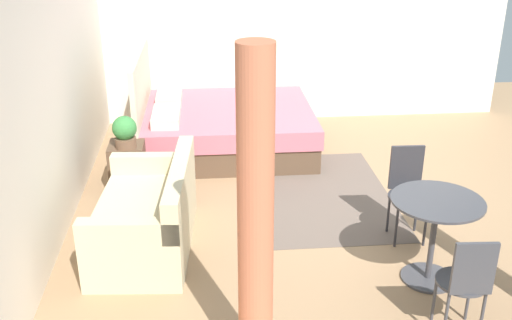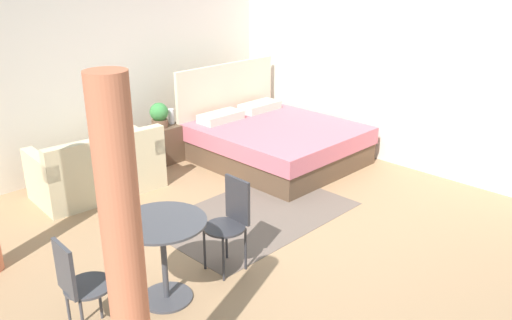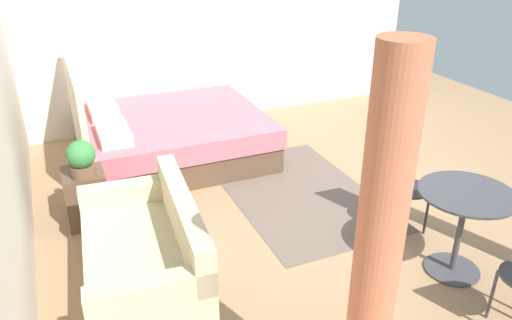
{
  "view_description": "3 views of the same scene",
  "coord_description": "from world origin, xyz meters",
  "px_view_note": "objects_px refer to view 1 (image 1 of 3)",
  "views": [
    {
      "loc": [
        -5.63,
        1.46,
        2.91
      ],
      "look_at": [
        -0.33,
        0.97,
        0.62
      ],
      "focal_mm": 41.87,
      "sensor_mm": 36.0,
      "label": 1
    },
    {
      "loc": [
        -3.73,
        -3.57,
        2.73
      ],
      "look_at": [
        -0.07,
        0.02,
        0.76
      ],
      "focal_mm": 36.95,
      "sensor_mm": 36.0,
      "label": 2
    },
    {
      "loc": [
        -3.97,
        2.46,
        2.63
      ],
      "look_at": [
        -0.15,
        0.8,
        0.62
      ],
      "focal_mm": 34.94,
      "sensor_mm": 36.0,
      "label": 3
    }
  ],
  "objects_px": {
    "cafe_chair_near_couch": "(467,279)",
    "cafe_chair_near_window": "(407,185)",
    "bed": "(222,126)",
    "nightstand": "(128,166)",
    "balcony_table": "(435,224)",
    "couch": "(148,219)",
    "potted_plant": "(125,132)",
    "vase": "(125,131)"
  },
  "relations": [
    {
      "from": "potted_plant",
      "to": "balcony_table",
      "type": "height_order",
      "value": "potted_plant"
    },
    {
      "from": "vase",
      "to": "balcony_table",
      "type": "height_order",
      "value": "balcony_table"
    },
    {
      "from": "couch",
      "to": "cafe_chair_near_window",
      "type": "relative_size",
      "value": 1.75
    },
    {
      "from": "vase",
      "to": "cafe_chair_near_window",
      "type": "height_order",
      "value": "cafe_chair_near_window"
    },
    {
      "from": "nightstand",
      "to": "potted_plant",
      "type": "distance_m",
      "value": 0.46
    },
    {
      "from": "balcony_table",
      "to": "cafe_chair_near_window",
      "type": "relative_size",
      "value": 0.85
    },
    {
      "from": "nightstand",
      "to": "potted_plant",
      "type": "height_order",
      "value": "potted_plant"
    },
    {
      "from": "nightstand",
      "to": "vase",
      "type": "xyz_separation_m",
      "value": [
        0.12,
        0.01,
        0.37
      ]
    },
    {
      "from": "couch",
      "to": "nightstand",
      "type": "xyz_separation_m",
      "value": [
        1.26,
        0.31,
        -0.03
      ]
    },
    {
      "from": "bed",
      "to": "cafe_chair_near_window",
      "type": "distance_m",
      "value": 2.86
    },
    {
      "from": "potted_plant",
      "to": "balcony_table",
      "type": "distance_m",
      "value": 3.27
    },
    {
      "from": "vase",
      "to": "cafe_chair_near_window",
      "type": "xyz_separation_m",
      "value": [
        -1.37,
        -2.71,
        -0.12
      ]
    },
    {
      "from": "bed",
      "to": "cafe_chair_near_couch",
      "type": "xyz_separation_m",
      "value": [
        -3.82,
        -1.56,
        0.21
      ]
    },
    {
      "from": "nightstand",
      "to": "cafe_chair_near_window",
      "type": "height_order",
      "value": "cafe_chair_near_window"
    },
    {
      "from": "nightstand",
      "to": "balcony_table",
      "type": "bearing_deg",
      "value": -126.73
    },
    {
      "from": "vase",
      "to": "bed",
      "type": "bearing_deg",
      "value": -48.25
    },
    {
      "from": "couch",
      "to": "potted_plant",
      "type": "distance_m",
      "value": 1.27
    },
    {
      "from": "potted_plant",
      "to": "cafe_chair_near_couch",
      "type": "relative_size",
      "value": 0.41
    },
    {
      "from": "bed",
      "to": "cafe_chair_near_window",
      "type": "bearing_deg",
      "value": -145.15
    },
    {
      "from": "vase",
      "to": "nightstand",
      "type": "bearing_deg",
      "value": -174.33
    },
    {
      "from": "bed",
      "to": "nightstand",
      "type": "xyz_separation_m",
      "value": [
        -1.09,
        1.07,
        -0.04
      ]
    },
    {
      "from": "cafe_chair_near_couch",
      "to": "cafe_chair_near_window",
      "type": "bearing_deg",
      "value": -2.59
    },
    {
      "from": "cafe_chair_near_window",
      "to": "bed",
      "type": "bearing_deg",
      "value": 34.85
    },
    {
      "from": "bed",
      "to": "nightstand",
      "type": "relative_size",
      "value": 4.05
    },
    {
      "from": "nightstand",
      "to": "cafe_chair_near_couch",
      "type": "xyz_separation_m",
      "value": [
        -2.74,
        -2.63,
        0.24
      ]
    },
    {
      "from": "cafe_chair_near_window",
      "to": "potted_plant",
      "type": "bearing_deg",
      "value": 66.8
    },
    {
      "from": "cafe_chair_near_couch",
      "to": "balcony_table",
      "type": "bearing_deg",
      "value": -3.49
    },
    {
      "from": "couch",
      "to": "cafe_chair_near_couch",
      "type": "relative_size",
      "value": 1.82
    },
    {
      "from": "bed",
      "to": "cafe_chair_near_couch",
      "type": "relative_size",
      "value": 2.55
    },
    {
      "from": "cafe_chair_near_window",
      "to": "couch",
      "type": "bearing_deg",
      "value": 90.13
    },
    {
      "from": "bed",
      "to": "couch",
      "type": "xyz_separation_m",
      "value": [
        -2.34,
        0.76,
        -0.01
      ]
    },
    {
      "from": "couch",
      "to": "cafe_chair_near_window",
      "type": "bearing_deg",
      "value": -89.87
    },
    {
      "from": "bed",
      "to": "vase",
      "type": "bearing_deg",
      "value": 131.75
    },
    {
      "from": "bed",
      "to": "potted_plant",
      "type": "relative_size",
      "value": 6.2
    },
    {
      "from": "nightstand",
      "to": "potted_plant",
      "type": "bearing_deg",
      "value": -172.81
    },
    {
      "from": "balcony_table",
      "to": "bed",
      "type": "bearing_deg",
      "value": 27.51
    },
    {
      "from": "nightstand",
      "to": "cafe_chair_near_couch",
      "type": "distance_m",
      "value": 3.8
    },
    {
      "from": "vase",
      "to": "cafe_chair_near_couch",
      "type": "height_order",
      "value": "cafe_chair_near_couch"
    },
    {
      "from": "couch",
      "to": "cafe_chair_near_couch",
      "type": "distance_m",
      "value": 2.76
    },
    {
      "from": "nightstand",
      "to": "cafe_chair_near_couch",
      "type": "bearing_deg",
      "value": -136.13
    },
    {
      "from": "potted_plant",
      "to": "balcony_table",
      "type": "xyz_separation_m",
      "value": [
        -1.9,
        -2.66,
        -0.19
      ]
    },
    {
      "from": "couch",
      "to": "vase",
      "type": "xyz_separation_m",
      "value": [
        1.38,
        0.32,
        0.35
      ]
    }
  ]
}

